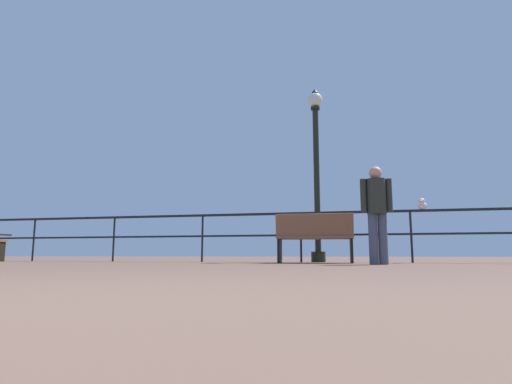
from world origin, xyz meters
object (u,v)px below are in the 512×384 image
object	(u,v)px
bench_near_left	(315,236)
seagull_on_rail	(422,205)
lamppost_center	(316,163)
person_by_bench	(377,208)

from	to	relation	value
bench_near_left	seagull_on_rail	size ratio (longest dim) A/B	3.35
lamppost_center	seagull_on_rail	size ratio (longest dim) A/B	8.80
lamppost_center	person_by_bench	size ratio (longest dim) A/B	2.40
person_by_bench	lamppost_center	bearing A→B (deg)	119.88
person_by_bench	seagull_on_rail	world-z (taller)	person_by_bench
lamppost_center	person_by_bench	world-z (taller)	lamppost_center
person_by_bench	seagull_on_rail	distance (m)	1.94
person_by_bench	seagull_on_rail	bearing A→B (deg)	60.65
lamppost_center	person_by_bench	distance (m)	2.57
lamppost_center	seagull_on_rail	world-z (taller)	lamppost_center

